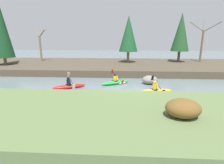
{
  "coord_description": "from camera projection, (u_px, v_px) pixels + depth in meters",
  "views": [
    {
      "loc": [
        -0.68,
        -12.82,
        4.14
      ],
      "look_at": [
        -1.5,
        1.17,
        0.55
      ],
      "focal_mm": 28.0,
      "sensor_mm": 36.0,
      "label": 1
    }
  ],
  "objects": [
    {
      "name": "ground_plane",
      "position": [
        131.0,
        93.0,
        13.38
      ],
      "size": [
        90.0,
        90.0,
        0.0
      ],
      "primitive_type": "plane",
      "color": "slate"
    },
    {
      "name": "riverbank_near",
      "position": [
        136.0,
        120.0,
        8.08
      ],
      "size": [
        44.0,
        6.35,
        0.88
      ],
      "color": "#5B7042",
      "rests_on": "ground"
    },
    {
      "name": "riverbank_far",
      "position": [
        127.0,
        66.0,
        23.62
      ],
      "size": [
        44.0,
        11.4,
        0.75
      ],
      "color": "#4C4233",
      "rests_on": "ground"
    },
    {
      "name": "conifer_tree_far_left",
      "position": [
        0.0,
        25.0,
        21.14
      ],
      "size": [
        2.5,
        2.5,
        8.73
      ],
      "color": "#7A664C",
      "rests_on": "riverbank_far"
    },
    {
      "name": "conifer_tree_left",
      "position": [
        129.0,
        34.0,
        23.52
      ],
      "size": [
        2.55,
        2.55,
        6.21
      ],
      "color": "#7A664C",
      "rests_on": "riverbank_far"
    },
    {
      "name": "conifer_tree_mid_left",
      "position": [
        181.0,
        32.0,
        23.79
      ],
      "size": [
        2.44,
        2.44,
        6.61
      ],
      "color": "brown",
      "rests_on": "riverbank_far"
    },
    {
      "name": "bare_tree_upstream",
      "position": [
        41.0,
        46.0,
        25.16
      ],
      "size": [
        2.66,
        2.63,
        4.75
      ],
      "color": "#7A664C",
      "rests_on": "riverbank_far"
    },
    {
      "name": "bare_tree_mid_upstream",
      "position": [
        202.0,
        42.0,
        24.37
      ],
      "size": [
        3.18,
        3.15,
        5.74
      ],
      "color": "brown",
      "rests_on": "riverbank_far"
    },
    {
      "name": "shrub_clump_nearest",
      "position": [
        183.0,
        108.0,
        7.27
      ],
      "size": [
        1.45,
        1.21,
        0.79
      ],
      "color": "brown",
      "rests_on": "riverbank_near"
    },
    {
      "name": "kayaker_lead",
      "position": [
        156.0,
        91.0,
        13.24
      ],
      "size": [
        2.78,
        2.04,
        1.2
      ],
      "rotation": [
        0.0,
        0.0,
        0.26
      ],
      "color": "yellow",
      "rests_on": "ground"
    },
    {
      "name": "kayaker_middle",
      "position": [
        117.0,
        82.0,
        15.92
      ],
      "size": [
        2.62,
        1.98,
        1.2
      ],
      "rotation": [
        0.0,
        0.0,
        0.54
      ],
      "color": "green",
      "rests_on": "ground"
    },
    {
      "name": "kayaker_trailing",
      "position": [
        70.0,
        86.0,
        14.56
      ],
      "size": [
        2.67,
        1.94,
        1.2
      ],
      "rotation": [
        0.0,
        0.0,
        0.49
      ],
      "color": "red",
      "rests_on": "ground"
    },
    {
      "name": "boulder_midstream",
      "position": [
        150.0,
        80.0,
        15.88
      ],
      "size": [
        1.39,
        1.09,
        0.78
      ],
      "color": "gray",
      "rests_on": "ground"
    }
  ]
}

